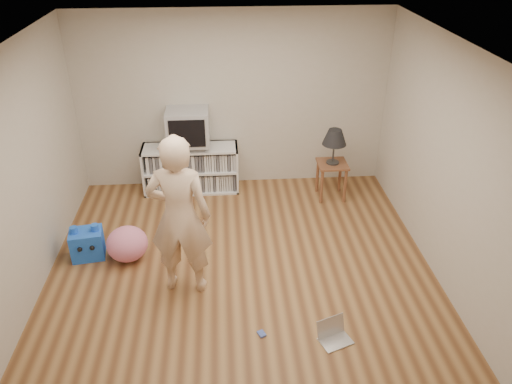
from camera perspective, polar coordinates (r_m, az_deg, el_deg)
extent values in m
plane|color=brown|center=(5.97, -1.70, -8.92)|extent=(4.50, 4.50, 0.00)
cube|color=beige|center=(7.33, -2.68, 10.32)|extent=(4.50, 0.02, 2.60)
cube|color=beige|center=(3.42, -0.22, -15.27)|extent=(4.50, 0.02, 2.60)
cube|color=beige|center=(5.66, -25.33, 1.28)|extent=(0.02, 4.50, 2.60)
cube|color=beige|center=(5.78, 21.00, 2.83)|extent=(0.02, 4.50, 2.60)
cube|color=white|center=(4.80, -2.17, 16.16)|extent=(4.50, 4.50, 0.01)
cube|color=white|center=(7.69, -7.38, 3.38)|extent=(1.40, 0.03, 0.70)
cube|color=white|center=(7.58, -12.62, 2.47)|extent=(0.03, 0.45, 0.70)
cube|color=white|center=(7.49, -2.20, 2.87)|extent=(0.03, 0.45, 0.70)
cube|color=white|center=(7.66, -7.28, 0.44)|extent=(1.40, 0.45, 0.03)
cube|color=white|center=(7.50, -7.44, 2.68)|extent=(1.34, 0.45, 0.03)
cube|color=white|center=(7.36, -7.61, 5.00)|extent=(1.40, 0.45, 0.03)
cube|color=silver|center=(7.50, -7.44, 2.68)|extent=(1.26, 0.36, 0.64)
cube|color=gray|center=(7.34, -7.63, 5.36)|extent=(0.45, 0.35, 0.07)
cube|color=#A5A5AB|center=(7.23, -7.78, 7.42)|extent=(0.60, 0.52, 0.50)
cube|color=black|center=(6.98, -7.88, 6.60)|extent=(0.50, 0.01, 0.40)
cylinder|color=brown|center=(7.19, 7.52, 0.58)|extent=(0.04, 0.04, 0.52)
cylinder|color=brown|center=(7.26, 10.15, 0.67)|extent=(0.04, 0.04, 0.52)
cylinder|color=brown|center=(7.48, 7.03, 1.84)|extent=(0.04, 0.04, 0.52)
cylinder|color=brown|center=(7.55, 9.57, 1.91)|extent=(0.04, 0.04, 0.52)
cube|color=brown|center=(7.24, 8.73, 3.18)|extent=(0.42, 0.42, 0.03)
cylinder|color=#333333|center=(7.23, 8.74, 3.38)|extent=(0.18, 0.18, 0.02)
cylinder|color=#333333|center=(7.16, 8.85, 4.61)|extent=(0.02, 0.02, 0.32)
imported|color=beige|center=(5.26, -8.73, -2.81)|extent=(0.72, 0.52, 1.85)
cube|color=silver|center=(5.19, 9.08, -16.48)|extent=(0.36, 0.31, 0.01)
cube|color=silver|center=(5.18, 8.52, -14.94)|extent=(0.31, 0.17, 0.20)
cube|color=black|center=(5.18, 8.52, -14.94)|extent=(0.27, 0.14, 0.16)
cube|color=#4860C1|center=(5.19, 0.64, -15.89)|extent=(0.10, 0.11, 0.02)
cube|color=blue|center=(6.41, -18.72, -5.64)|extent=(0.42, 0.36, 0.36)
cylinder|color=blue|center=(6.31, -20.11, -4.10)|extent=(0.09, 0.09, 0.08)
cylinder|color=blue|center=(6.28, -17.95, -3.88)|extent=(0.09, 0.09, 0.08)
sphere|color=black|center=(6.27, -19.49, -6.20)|extent=(0.06, 0.06, 0.06)
sphere|color=black|center=(6.25, -18.22, -6.08)|extent=(0.06, 0.06, 0.06)
ellipsoid|color=pink|center=(6.23, -14.51, -5.76)|extent=(0.54, 0.54, 0.42)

